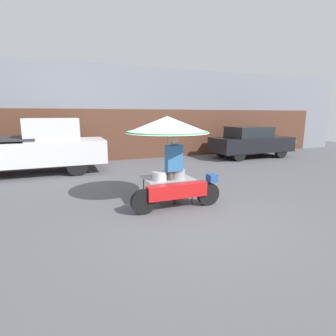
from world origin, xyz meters
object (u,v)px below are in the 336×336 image
(vendor_motorcycle_cart, at_px, (168,135))
(potted_plant, at_px, (291,143))
(pickup_truck, at_px, (33,148))
(parked_car, at_px, (251,142))
(vendor_person, at_px, (174,166))

(vendor_motorcycle_cart, height_order, potted_plant, vendor_motorcycle_cart)
(vendor_motorcycle_cart, relative_size, pickup_truck, 0.41)
(vendor_motorcycle_cart, bearing_deg, parked_car, 37.38)
(vendor_motorcycle_cart, bearing_deg, vendor_person, -71.12)
(vendor_person, relative_size, potted_plant, 2.02)
(vendor_motorcycle_cart, xyz_separation_m, potted_plant, (10.41, 6.07, -1.21))
(vendor_motorcycle_cart, relative_size, vendor_person, 1.30)
(pickup_truck, relative_size, potted_plant, 6.45)
(vendor_person, relative_size, pickup_truck, 0.31)
(parked_car, relative_size, pickup_truck, 0.77)
(pickup_truck, bearing_deg, vendor_motorcycle_cart, -54.41)
(vendor_motorcycle_cart, xyz_separation_m, pickup_truck, (-3.38, 4.72, -0.69))
(pickup_truck, bearing_deg, vendor_person, -54.96)
(potted_plant, bearing_deg, vendor_motorcycle_cart, -149.73)
(vendor_person, xyz_separation_m, potted_plant, (10.34, 6.26, -0.48))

